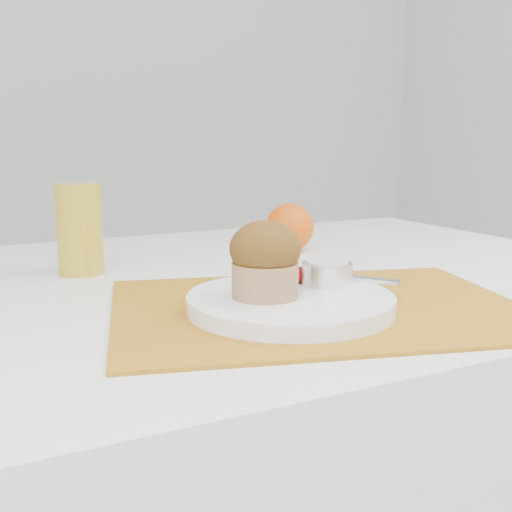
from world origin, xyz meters
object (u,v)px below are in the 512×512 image
plate (290,303)px  orange (290,227)px  juice_glass (80,229)px  muffin (265,260)px

plate → orange: bearing=59.9°
orange → juice_glass: (-0.34, -0.02, 0.02)m
plate → juice_glass: size_ratio=1.78×
orange → juice_glass: 0.34m
plate → muffin: size_ratio=2.44×
plate → muffin: muffin is taller
juice_glass → muffin: (0.12, -0.30, -0.00)m
plate → muffin: 0.06m
juice_glass → orange: bearing=3.2°
muffin → plate: bearing=-9.0°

